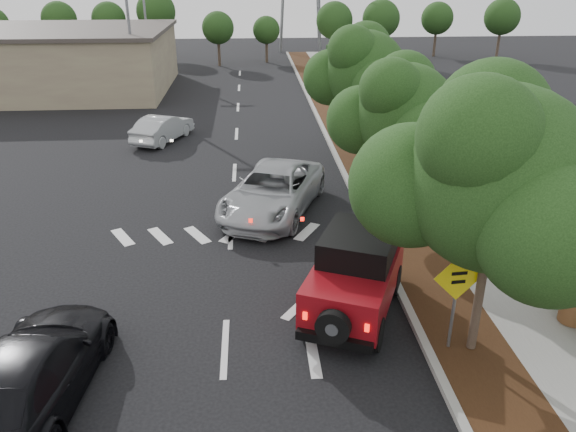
{
  "coord_description": "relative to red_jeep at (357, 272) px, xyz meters",
  "views": [
    {
      "loc": [
        0.73,
        -10.61,
        8.06
      ],
      "look_at": [
        1.67,
        3.0,
        1.94
      ],
      "focal_mm": 35.0,
      "sensor_mm": 36.0,
      "label": 1
    }
  ],
  "objects": [
    {
      "name": "light_pole_a",
      "position": [
        -9.78,
        24.59,
        -1.08
      ],
      "size": [
        2.0,
        0.22,
        9.0
      ],
      "primitive_type": null,
      "color": "slate",
      "rests_on": "ground"
    },
    {
      "name": "silver_sedan_oncoming",
      "position": [
        -6.9,
        15.54,
        -0.42
      ],
      "size": [
        2.85,
        4.21,
        1.31
      ],
      "primitive_type": "imported",
      "rotation": [
        0.0,
        0.0,
        2.74
      ],
      "color": "#ABAFB3",
      "rests_on": "ground"
    },
    {
      "name": "commercial_building",
      "position": [
        -19.28,
        28.59,
        0.92
      ],
      "size": [
        22.0,
        12.0,
        4.0
      ],
      "primitive_type": "cube",
      "color": "#816E59",
      "rests_on": "ground"
    },
    {
      "name": "curb",
      "position": [
        1.32,
        10.59,
        -1.0
      ],
      "size": [
        0.2,
        70.0,
        0.15
      ],
      "primitive_type": "cube",
      "color": "#9E9B93",
      "rests_on": "ground"
    },
    {
      "name": "red_jeep",
      "position": [
        0.0,
        0.0,
        0.0
      ],
      "size": [
        3.18,
        4.34,
        2.12
      ],
      "rotation": [
        0.0,
        0.0,
        -0.4
      ],
      "color": "black",
      "rests_on": "ground"
    },
    {
      "name": "sidewalk",
      "position": [
        4.22,
        10.59,
        -1.02
      ],
      "size": [
        2.0,
        70.0,
        0.12
      ],
      "primitive_type": "cube",
      "color": "gray",
      "rests_on": "ground"
    },
    {
      "name": "light_pole_b",
      "position": [
        -10.78,
        36.59,
        -1.08
      ],
      "size": [
        2.0,
        0.22,
        9.0
      ],
      "primitive_type": null,
      "color": "slate",
      "rests_on": "ground"
    },
    {
      "name": "planting_strip",
      "position": [
        2.32,
        10.59,
        -1.02
      ],
      "size": [
        1.8,
        70.0,
        0.12
      ],
      "primitive_type": "cube",
      "color": "black",
      "rests_on": "ground"
    },
    {
      "name": "parked_suv",
      "position": [
        -14.03,
        24.04,
        -0.37
      ],
      "size": [
        4.34,
        2.23,
        1.41
      ],
      "primitive_type": "imported",
      "rotation": [
        0.0,
        0.0,
        1.43
      ],
      "color": "#B2B4BA",
      "rests_on": "ground"
    },
    {
      "name": "street_tree_near",
      "position": [
        2.32,
        -1.91,
        -1.08
      ],
      "size": [
        3.8,
        3.8,
        5.92
      ],
      "primitive_type": null,
      "color": "black",
      "rests_on": "ground"
    },
    {
      "name": "silver_suv_ahead",
      "position": [
        -1.82,
        6.35,
        -0.28
      ],
      "size": [
        4.48,
        6.28,
        1.59
      ],
      "primitive_type": "imported",
      "rotation": [
        0.0,
        0.0,
        -0.36
      ],
      "color": "#A5A8AD",
      "rests_on": "ground"
    },
    {
      "name": "black_suv_oncoming",
      "position": [
        -6.98,
        -2.87,
        -0.33
      ],
      "size": [
        2.55,
        5.32,
        1.5
      ],
      "primitive_type": "imported",
      "rotation": [
        0.0,
        0.0,
        3.05
      ],
      "color": "black",
      "rests_on": "ground"
    },
    {
      "name": "hedge",
      "position": [
        5.62,
        10.59,
        -0.68
      ],
      "size": [
        0.8,
        70.0,
        0.8
      ],
      "primitive_type": "cube",
      "color": "black",
      "rests_on": "ground"
    },
    {
      "name": "ground",
      "position": [
        -3.28,
        -1.41,
        -1.08
      ],
      "size": [
        120.0,
        120.0,
        0.0
      ],
      "primitive_type": "plane",
      "color": "black",
      "rests_on": "ground"
    },
    {
      "name": "street_tree_far",
      "position": [
        2.32,
        11.59,
        -1.08
      ],
      "size": [
        3.4,
        3.4,
        5.62
      ],
      "primitive_type": null,
      "color": "black",
      "rests_on": "ground"
    },
    {
      "name": "street_tree_mid",
      "position": [
        2.32,
        5.09,
        -1.08
      ],
      "size": [
        3.2,
        3.2,
        5.32
      ],
      "primitive_type": null,
      "color": "black",
      "rests_on": "ground"
    },
    {
      "name": "transmission_tower",
      "position": [
        2.72,
        46.59,
        -1.08
      ],
      "size": [
        7.0,
        4.0,
        28.0
      ],
      "primitive_type": null,
      "color": "slate",
      "rests_on": "ground"
    },
    {
      "name": "speed_hump_sign",
      "position": [
        1.81,
        -1.87,
        0.57
      ],
      "size": [
        1.12,
        0.13,
        2.39
      ],
      "rotation": [
        0.0,
        0.0,
        0.08
      ],
      "color": "slate",
      "rests_on": "ground"
    }
  ]
}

